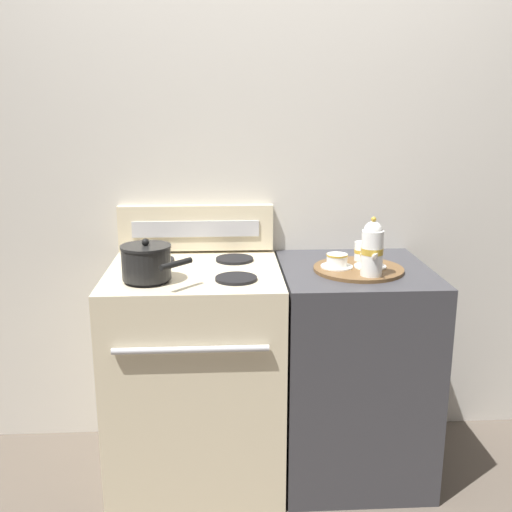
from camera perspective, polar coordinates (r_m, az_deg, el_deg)
The scene contains 11 objects.
ground_plane at distance 2.79m, azimuth 1.18°, elevation -19.26°, with size 6.00×6.00×0.00m, color brown.
wall_back at distance 2.70m, azimuth 0.75°, elevation 4.88°, with size 6.00×0.05×2.20m.
stove at distance 2.57m, azimuth -5.70°, elevation -11.01°, with size 0.70×0.67×0.91m.
control_panel at distance 2.67m, azimuth -5.74°, elevation 2.69°, with size 0.68×0.05×0.20m.
side_counter at distance 2.62m, azimuth 9.09°, elevation -10.61°, with size 0.60×0.64×0.90m.
saucepan at distance 2.26m, azimuth -10.36°, elevation -0.55°, with size 0.27×0.26×0.15m.
serving_tray at distance 2.42m, azimuth 9.72°, elevation -1.24°, with size 0.36×0.36×0.01m.
teapot at distance 2.29m, azimuth 11.02°, elevation 0.72°, with size 0.08×0.13×0.23m.
teacup_left at distance 2.43m, azimuth 10.84°, elevation -0.42°, with size 0.13×0.13×0.05m.
teacup_right at distance 2.40m, azimuth 7.71°, elevation -0.44°, with size 0.13×0.13×0.05m.
creamer_jug at distance 2.52m, azimuth 10.03°, elevation 0.47°, with size 0.06×0.06×0.08m.
Camera 1 is at (-0.18, -2.32, 1.55)m, focal length 42.00 mm.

